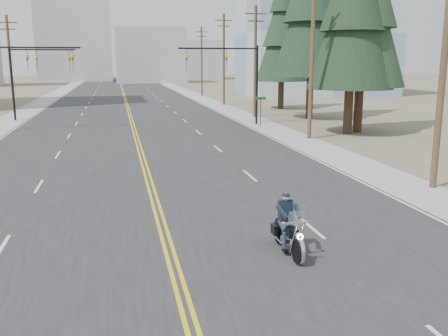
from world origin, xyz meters
TOP-DOWN VIEW (x-y plane):
  - ground_plane at (0.00, 0.00)m, footprint 400.00×400.00m
  - road at (0.00, 70.00)m, footprint 20.00×200.00m
  - sidewalk_left at (-11.50, 70.00)m, footprint 3.00×200.00m
  - sidewalk_right at (11.50, 70.00)m, footprint 3.00×200.00m
  - traffic_mast_left at (-8.98, 32.00)m, footprint 7.10×0.26m
  - traffic_mast_right at (8.98, 32.00)m, footprint 7.10×0.26m
  - traffic_mast_far at (-9.31, 40.00)m, footprint 6.10×0.26m
  - street_sign at (10.80, 30.00)m, footprint 0.90×0.06m
  - utility_pole_a at (12.50, 8.00)m, footprint 2.20×0.30m
  - utility_pole_b at (12.50, 23.00)m, footprint 2.20×0.30m
  - utility_pole_c at (12.50, 38.00)m, footprint 2.20×0.30m
  - utility_pole_d at (12.50, 53.00)m, footprint 2.20×0.30m
  - utility_pole_e at (12.50, 70.00)m, footprint 2.20×0.30m
  - utility_pole_left at (-12.50, 48.00)m, footprint 2.20×0.30m
  - glass_building at (32.00, 70.00)m, footprint 24.00×16.00m
  - haze_bldg_b at (8.00, 125.00)m, footprint 18.00×14.00m
  - haze_bldg_c at (40.00, 110.00)m, footprint 16.00×12.00m
  - haze_bldg_d at (-12.00, 140.00)m, footprint 20.00×15.00m
  - haze_bldg_e at (25.00, 150.00)m, footprint 14.00×14.00m
  - motorcyclist at (3.46, 1.90)m, footprint 0.99×2.29m
  - conifer_near at (16.43, 24.82)m, footprint 6.65×6.65m
  - conifer_far at (18.05, 46.16)m, footprint 6.15×6.15m

SIDE VIEW (x-z plane):
  - ground_plane at x=0.00m, z-range 0.00..0.00m
  - road at x=0.00m, z-range 0.00..0.01m
  - sidewalk_left at x=-11.50m, z-range 0.00..0.01m
  - sidewalk_right at x=11.50m, z-range 0.00..0.01m
  - motorcyclist at x=3.46m, z-range 0.00..1.79m
  - street_sign at x=10.80m, z-range 0.49..3.12m
  - traffic_mast_far at x=-9.31m, z-range 1.37..8.37m
  - traffic_mast_left at x=-8.98m, z-range 1.44..8.44m
  - traffic_mast_right at x=8.98m, z-range 1.44..8.44m
  - utility_pole_left at x=-12.50m, z-range 0.23..10.73m
  - utility_pole_a at x=12.50m, z-range 0.23..11.23m
  - utility_pole_c at x=12.50m, z-range 0.23..11.23m
  - utility_pole_e at x=12.50m, z-range 0.23..11.23m
  - utility_pole_b at x=12.50m, z-range 0.23..11.73m
  - utility_pole_d at x=12.50m, z-range 0.23..11.73m
  - haze_bldg_e at x=25.00m, z-range 0.00..12.00m
  - haze_bldg_b at x=8.00m, z-range 0.00..14.00m
  - haze_bldg_c at x=40.00m, z-range 0.00..18.00m
  - conifer_far at x=18.05m, z-range 1.21..17.69m
  - glass_building at x=32.00m, z-range 0.00..20.00m
  - conifer_near at x=16.43m, z-range 1.31..18.92m
  - haze_bldg_d at x=-12.00m, z-range 0.00..26.00m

